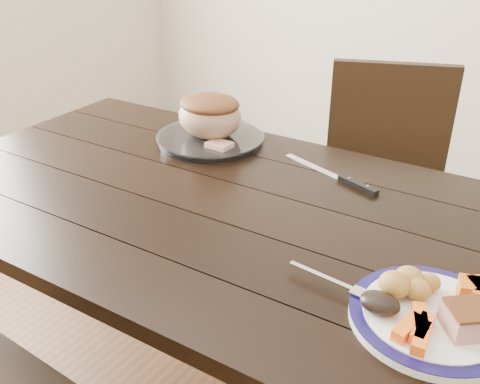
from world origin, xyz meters
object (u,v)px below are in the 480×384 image
Objects in this scene: dinner_plate at (432,318)px; carving_knife at (346,180)px; dining_table at (219,230)px; roast_joint at (210,117)px; serving_platter at (211,139)px; fork at (337,283)px; chair_far at (383,186)px; pork_slice at (473,320)px.

dinner_plate is 0.54m from carving_knife.
carving_knife is (0.22, 0.26, 0.10)m from dining_table.
dining_table is at bearing -49.66° from roast_joint.
serving_platter is 1.80× the size of fork.
chair_far is 0.68m from roast_joint.
pork_slice is 0.44× the size of roast_joint.
fork reaches higher than serving_platter.
chair_far is 3.29× the size of dinner_plate.
carving_knife is at bearing 130.34° from dinner_plate.
pork_slice reaches higher than serving_platter.
pork_slice is 0.97m from roast_joint.
pork_slice is 0.23m from fork.
dining_table is 9.23× the size of fork.
pork_slice is 0.28× the size of carving_knife.
pork_slice is at bearing 95.19° from chair_far.
chair_far is 0.65m from serving_platter.
fork is at bearing -22.66° from dining_table.
serving_platter reaches higher than carving_knife.
chair_far reaches higher than carving_knife.
carving_knife is (-0.35, 0.41, -0.00)m from dinner_plate.
serving_platter is at bearing 153.57° from pork_slice.
serving_platter is 0.97m from pork_slice.
serving_platter is at bearing -165.61° from carving_knife.
dining_table is 5.13× the size of serving_platter.
roast_joint is 0.46m from carving_knife.
serving_platter reaches higher than dining_table.
dining_table is 0.76m from chair_far.
roast_joint reaches higher than dinner_plate.
chair_far is 0.53m from carving_knife.
chair_far is at bearing 48.20° from roast_joint.
fork is (0.40, -0.17, 0.11)m from dining_table.
serving_platter is 0.46m from carving_knife.
pork_slice is at bearing 6.86° from fork.
dining_table is 0.40m from roast_joint.
chair_far is at bearing 76.97° from dining_table.
pork_slice is at bearing -28.90° from carving_knife.
dinner_plate is at bearing 9.79° from fork.
chair_far reaches higher than dinner_plate.
carving_knife is at bearing 73.90° from chair_far.
chair_far is 4.68× the size of roast_joint.
serving_platter is at bearing 0.00° from roast_joint.
dining_table is 18.76× the size of pork_slice.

